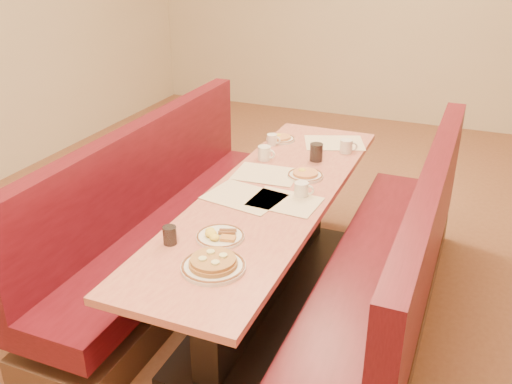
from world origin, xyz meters
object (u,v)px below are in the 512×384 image
at_px(diner_table, 269,249).
at_px(coffee_mug_b, 265,153).
at_px(coffee_mug_c, 347,146).
at_px(coffee_mug_d, 272,139).
at_px(booth_left, 165,229).
at_px(eggs_plate, 220,236).
at_px(soda_tumbler_near, 170,235).
at_px(coffee_mug_a, 302,189).
at_px(soda_tumbler_mid, 316,152).
at_px(pancake_plate, 213,264).
at_px(booth_right, 390,277).

relative_size(diner_table, coffee_mug_b, 20.58).
height_order(coffee_mug_c, coffee_mug_d, coffee_mug_c).
distance_m(booth_left, eggs_plate, 0.99).
bearing_deg(coffee_mug_b, soda_tumbler_near, -86.29).
bearing_deg(booth_left, soda_tumbler_near, -55.78).
height_order(coffee_mug_a, soda_tumbler_near, soda_tumbler_near).
distance_m(coffee_mug_d, soda_tumbler_near, 1.48).
bearing_deg(soda_tumbler_mid, booth_left, -144.59).
bearing_deg(coffee_mug_c, pancake_plate, -109.55).
distance_m(coffee_mug_c, soda_tumbler_mid, 0.27).
distance_m(pancake_plate, coffee_mug_b, 1.35).
xyz_separation_m(pancake_plate, soda_tumbler_near, (-0.30, 0.12, 0.02)).
height_order(booth_right, soda_tumbler_near, booth_right).
distance_m(booth_right, coffee_mug_c, 1.04).
height_order(booth_left, coffee_mug_b, booth_left).
distance_m(pancake_plate, coffee_mug_d, 1.63).
height_order(booth_left, pancake_plate, booth_left).
bearing_deg(soda_tumbler_near, pancake_plate, -22.45).
height_order(eggs_plate, coffee_mug_a, coffee_mug_a).
xyz_separation_m(diner_table, eggs_plate, (-0.04, -0.58, 0.39)).
distance_m(coffee_mug_c, soda_tumbler_near, 1.61).
bearing_deg(pancake_plate, booth_right, 51.17).
relative_size(coffee_mug_a, coffee_mug_d, 1.12).
xyz_separation_m(eggs_plate, coffee_mug_d, (-0.24, 1.34, 0.03)).
distance_m(booth_left, booth_right, 1.46).
xyz_separation_m(booth_right, soda_tumbler_near, (-0.97, -0.72, 0.43)).
bearing_deg(coffee_mug_b, coffee_mug_a, -43.05).
relative_size(diner_table, booth_left, 1.00).
height_order(diner_table, soda_tumbler_mid, soda_tumbler_mid).
distance_m(coffee_mug_b, coffee_mug_c, 0.57).
relative_size(eggs_plate, coffee_mug_d, 2.37).
bearing_deg(coffee_mug_c, coffee_mug_d, 173.01).
xyz_separation_m(soda_tumbler_near, soda_tumbler_mid, (0.34, 1.31, 0.01)).
bearing_deg(coffee_mug_c, eggs_plate, -114.51).
bearing_deg(eggs_plate, booth_right, 37.11).
relative_size(coffee_mug_c, soda_tumbler_near, 1.29).
xyz_separation_m(booth_left, coffee_mug_c, (0.98, 0.81, 0.44)).
height_order(booth_right, coffee_mug_b, booth_right).
relative_size(booth_right, coffee_mug_a, 21.91).
bearing_deg(coffee_mug_d, soda_tumbler_near, -86.01).
xyz_separation_m(eggs_plate, coffee_mug_b, (-0.18, 1.06, 0.03)).
bearing_deg(booth_right, coffee_mug_a, 176.87).
height_order(booth_left, coffee_mug_c, booth_left).
bearing_deg(booth_left, eggs_plate, -40.20).
distance_m(eggs_plate, coffee_mug_c, 1.42).
xyz_separation_m(coffee_mug_d, soda_tumbler_near, (0.04, -1.48, 0.01)).
distance_m(eggs_plate, coffee_mug_d, 1.36).
height_order(eggs_plate, soda_tumbler_near, soda_tumbler_near).
height_order(booth_left, eggs_plate, booth_left).
distance_m(booth_left, soda_tumbler_mid, 1.11).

